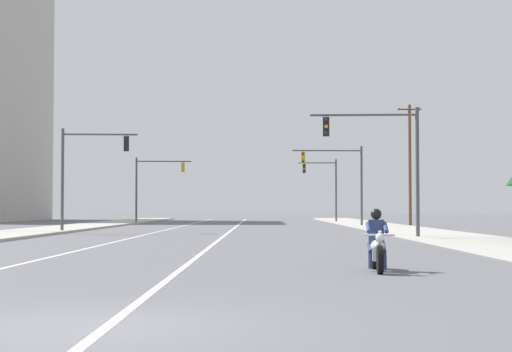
% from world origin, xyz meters
% --- Properties ---
extents(ground_plane, '(400.00, 400.00, 0.00)m').
position_xyz_m(ground_plane, '(0.00, 0.00, 0.00)').
color(ground_plane, '#5B5B60').
extents(lane_stripe_center, '(0.16, 100.00, 0.01)m').
position_xyz_m(lane_stripe_center, '(0.23, 45.00, 0.00)').
color(lane_stripe_center, beige).
rests_on(lane_stripe_center, ground).
extents(lane_stripe_left, '(0.16, 100.00, 0.01)m').
position_xyz_m(lane_stripe_left, '(-4.15, 45.00, 0.00)').
color(lane_stripe_left, beige).
rests_on(lane_stripe_left, ground).
extents(sidewalk_kerb_right, '(4.40, 110.00, 0.14)m').
position_xyz_m(sidewalk_kerb_right, '(11.22, 40.00, 0.07)').
color(sidewalk_kerb_right, '#ADA89E').
rests_on(sidewalk_kerb_right, ground).
extents(sidewalk_kerb_left, '(4.40, 110.00, 0.14)m').
position_xyz_m(sidewalk_kerb_left, '(-11.22, 40.00, 0.07)').
color(sidewalk_kerb_left, '#ADA89E').
rests_on(sidewalk_kerb_left, ground).
extents(motorcycle_with_rider, '(0.70, 2.19, 1.46)m').
position_xyz_m(motorcycle_with_rider, '(4.85, 8.87, 0.59)').
color(motorcycle_with_rider, black).
rests_on(motorcycle_with_rider, ground).
extents(traffic_signal_near_right, '(5.11, 0.39, 6.20)m').
position_xyz_m(traffic_signal_near_right, '(8.03, 28.04, 4.11)').
color(traffic_signal_near_right, '#47474C').
rests_on(traffic_signal_near_right, ground).
extents(traffic_signal_near_left, '(4.51, 0.55, 6.20)m').
position_xyz_m(traffic_signal_near_left, '(-8.38, 38.18, 4.08)').
color(traffic_signal_near_left, '#47474C').
rests_on(traffic_signal_near_left, ground).
extents(traffic_signal_mid_right, '(5.40, 0.62, 6.20)m').
position_xyz_m(traffic_signal_mid_right, '(8.33, 52.14, 4.13)').
color(traffic_signal_mid_right, '#47474C').
rests_on(traffic_signal_mid_right, ground).
extents(traffic_signal_mid_left, '(5.24, 0.53, 6.20)m').
position_xyz_m(traffic_signal_mid_left, '(-8.07, 66.45, 4.12)').
color(traffic_signal_mid_left, '#47474C').
rests_on(traffic_signal_mid_left, ground).
extents(traffic_signal_far_right, '(3.73, 0.39, 6.20)m').
position_xyz_m(traffic_signal_far_right, '(8.47, 69.10, 4.02)').
color(traffic_signal_far_right, '#47474C').
rests_on(traffic_signal_far_right, ground).
extents(utility_pole_right_far, '(2.01, 0.26, 10.20)m').
position_xyz_m(utility_pole_right_far, '(14.76, 58.57, 5.30)').
color(utility_pole_right_far, brown).
rests_on(utility_pole_right_far, ground).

